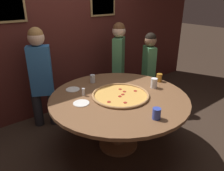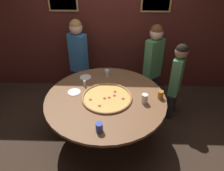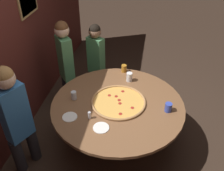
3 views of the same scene
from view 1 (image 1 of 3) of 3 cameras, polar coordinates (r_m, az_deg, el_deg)
The scene contains 14 objects.
ground_plane at distance 3.12m, azimuth 1.65°, elevation -15.13°, with size 24.00×24.00×0.00m, color #38281E.
back_wall at distance 3.75m, azimuth -12.86°, elevation 12.89°, with size 6.40×0.08×2.60m.
dining_table at distance 2.78m, azimuth 1.79°, elevation -4.96°, with size 1.73×1.73×0.74m.
giant_pizza at distance 2.73m, azimuth 2.26°, elevation -2.49°, with size 0.72×0.72×0.03m.
drink_cup_far_left at distance 3.23m, azimuth 12.23°, elevation 2.01°, with size 0.08×0.08×0.11m, color #BC7A23.
drink_cup_far_right at distance 3.00m, azimuth 10.92°, elevation 0.61°, with size 0.09×0.09×0.14m, color white.
drink_cup_beside_pizza at distance 3.14m, azimuth -5.08°, elevation 1.80°, with size 0.07×0.07×0.12m, color silver.
drink_cup_by_shaker at distance 2.28m, azimuth 11.56°, elevation -7.21°, with size 0.09×0.09×0.12m, color #384CB7.
white_plate_near_front at distance 2.58m, azimuth -8.03°, elevation -4.60°, with size 0.19×0.19×0.01m, color white.
white_plate_far_back at distance 2.95m, azimuth -10.22°, elevation -1.01°, with size 0.18×0.18×0.01m, color white.
condiment_shaker at distance 2.75m, azimuth -7.47°, elevation -1.68°, with size 0.04×0.04×0.10m.
diner_far_right at distance 3.34m, azimuth -18.12°, elevation 3.13°, with size 0.40×0.29×1.51m.
diner_side_left at distance 3.81m, azimuth 9.56°, elevation 4.84°, with size 0.26×0.35×1.34m.
diner_far_left at distance 3.85m, azimuth 1.72°, elevation 6.67°, with size 0.37×0.34×1.49m.
Camera 1 is at (-1.58, -1.88, 1.93)m, focal length 35.00 mm.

